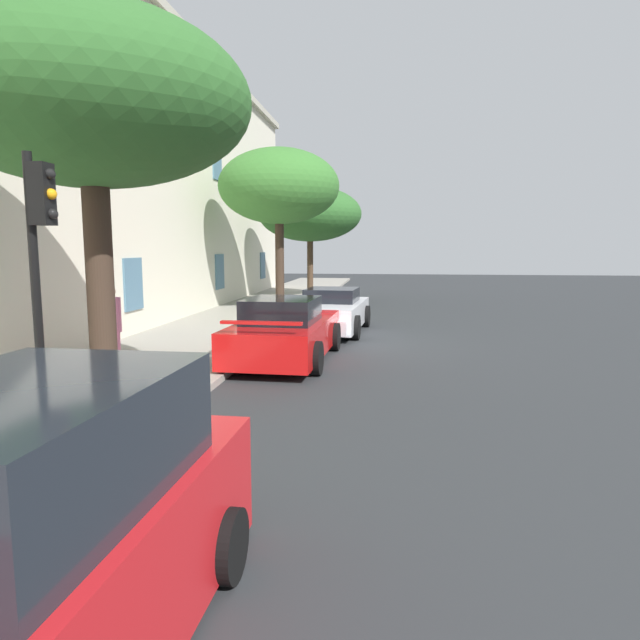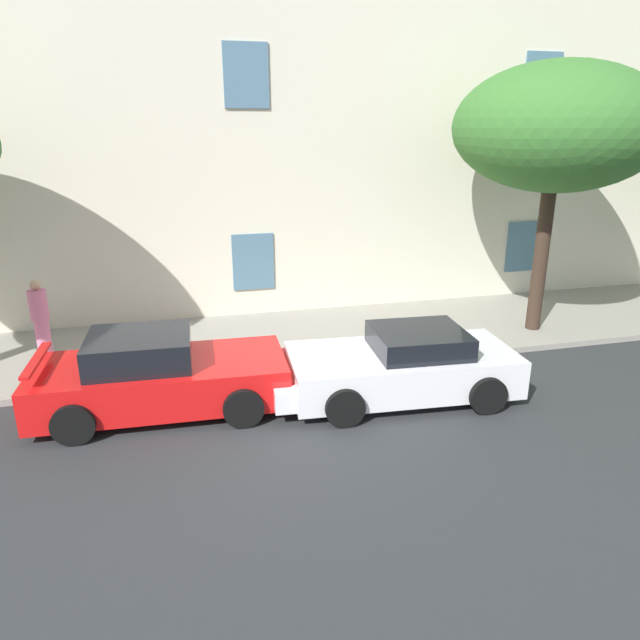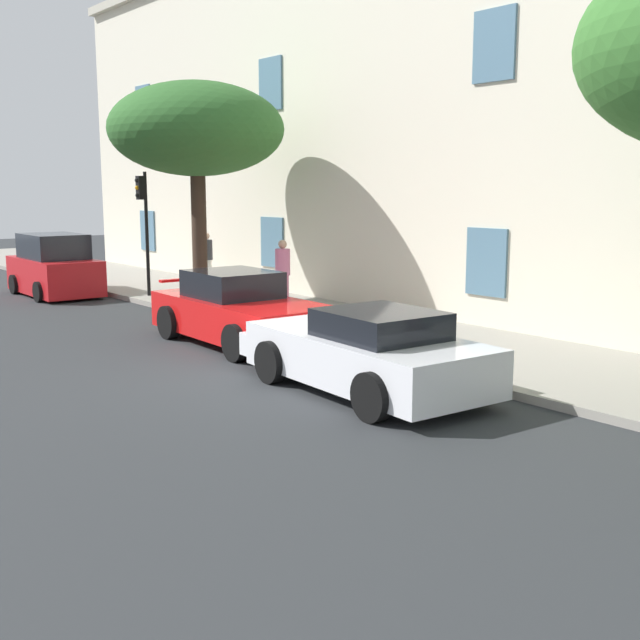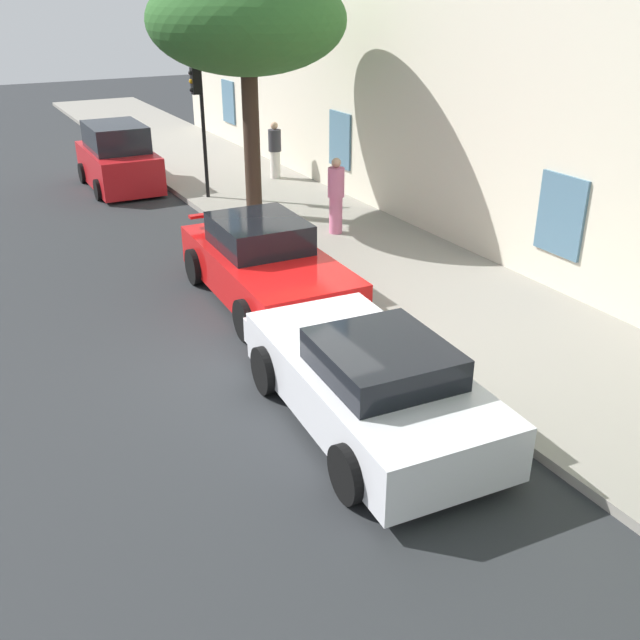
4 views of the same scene
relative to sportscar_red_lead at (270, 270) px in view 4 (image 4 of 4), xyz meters
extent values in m
plane|color=#2B2D30|center=(2.27, -0.97, -0.66)|extent=(80.00, 80.00, 0.00)
cube|color=gray|center=(2.27, 2.89, -0.59)|extent=(60.00, 4.09, 0.14)
cube|color=slate|center=(-14.04, 4.90, 0.94)|extent=(1.10, 0.06, 1.50)
cube|color=slate|center=(-5.88, 4.90, 0.94)|extent=(1.10, 0.06, 1.50)
cube|color=slate|center=(2.27, 4.90, 0.94)|extent=(1.10, 0.06, 1.50)
cube|color=red|center=(-0.15, 0.01, -0.08)|extent=(4.61, 2.11, 0.77)
cube|color=black|center=(-0.49, 0.02, 0.57)|extent=(1.88, 1.62, 0.55)
cube|color=red|center=(1.85, -0.07, -0.18)|extent=(1.43, 1.84, 0.42)
cube|color=red|center=(-2.24, 0.09, 0.52)|extent=(0.22, 1.65, 0.06)
cylinder|color=black|center=(1.29, 0.92, -0.29)|extent=(0.73, 0.27, 0.72)
cylinder|color=black|center=(1.22, -1.02, -0.29)|extent=(0.73, 0.27, 0.72)
cylinder|color=black|center=(-1.52, 1.03, -0.29)|extent=(0.73, 0.27, 0.72)
cylinder|color=black|center=(-1.60, -0.91, -0.29)|extent=(0.73, 0.27, 0.72)
cube|color=white|center=(4.36, -0.57, -0.09)|extent=(4.46, 2.23, 0.74)
cube|color=black|center=(4.68, -0.59, 0.49)|extent=(1.84, 1.67, 0.42)
cube|color=white|center=(2.45, -0.44, -0.19)|extent=(1.42, 1.87, 0.41)
cylinder|color=black|center=(2.95, -1.44, -0.30)|extent=(0.73, 0.29, 0.72)
cylinder|color=black|center=(3.08, 0.50, -0.30)|extent=(0.73, 0.29, 0.72)
cylinder|color=black|center=(5.63, -1.63, -0.30)|extent=(0.73, 0.29, 0.72)
cylinder|color=black|center=(5.77, 0.31, -0.30)|extent=(0.73, 0.29, 0.72)
cube|color=red|center=(-9.90, -0.29, -0.05)|extent=(3.74, 1.78, 1.04)
cube|color=#1E232B|center=(-9.90, -0.29, 0.84)|extent=(2.25, 1.55, 0.73)
cylinder|color=black|center=(-11.02, -1.13, -0.36)|extent=(0.60, 0.21, 0.59)
cylinder|color=black|center=(-11.00, 0.59, -0.36)|extent=(0.60, 0.21, 0.59)
cylinder|color=black|center=(-8.80, -1.17, -0.36)|extent=(0.60, 0.21, 0.59)
cylinder|color=black|center=(-8.77, 0.55, -0.36)|extent=(0.60, 0.21, 0.59)
cylinder|color=#38281E|center=(-5.00, 1.89, 1.36)|extent=(0.40, 0.40, 3.75)
ellipsoid|color=#2D6028|center=(-5.00, 1.89, 4.09)|extent=(4.61, 4.61, 2.45)
cylinder|color=black|center=(-7.18, 1.44, 1.25)|extent=(0.10, 0.10, 3.53)
cube|color=black|center=(-7.18, 1.30, 2.56)|extent=(0.22, 0.20, 0.66)
sphere|color=black|center=(-7.18, 1.19, 2.77)|extent=(0.12, 0.12, 0.12)
sphere|color=orange|center=(-7.18, 1.19, 2.56)|extent=(0.12, 0.12, 0.12)
sphere|color=black|center=(-7.18, 1.19, 2.35)|extent=(0.12, 0.12, 0.12)
cylinder|color=pink|center=(-2.71, 2.97, -0.08)|extent=(0.34, 0.34, 0.87)
cylinder|color=pink|center=(-2.71, 2.97, 0.69)|extent=(0.43, 0.43, 0.67)
sphere|color=tan|center=(-2.71, 2.97, 1.15)|extent=(0.22, 0.22, 0.22)
cylinder|color=silver|center=(-8.23, 4.01, -0.11)|extent=(0.43, 0.43, 0.82)
cylinder|color=#333338|center=(-8.23, 4.01, 0.62)|extent=(0.54, 0.54, 0.63)
sphere|color=tan|center=(-8.23, 4.01, 1.05)|extent=(0.22, 0.22, 0.22)
camera|label=1|loc=(-12.81, -2.43, 2.00)|focal=31.12mm
camera|label=2|loc=(0.27, -10.20, 4.43)|focal=32.47mm
camera|label=3|loc=(13.36, -8.83, 2.59)|focal=43.85mm
camera|label=4|loc=(11.34, -5.14, 4.79)|focal=40.06mm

